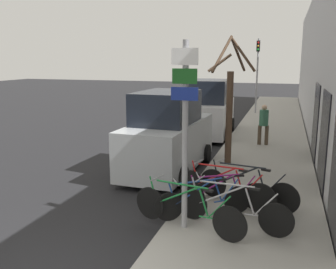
{
  "coord_description": "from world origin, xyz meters",
  "views": [
    {
      "loc": [
        3.23,
        -4.18,
        3.47
      ],
      "look_at": [
        0.6,
        4.15,
        1.69
      ],
      "focal_mm": 40.0,
      "sensor_mm": 36.0,
      "label": 1
    }
  ],
  "objects_px": {
    "parked_car_0": "(168,136)",
    "traffic_light": "(257,66)",
    "bicycle_2": "(204,201)",
    "signpost": "(185,129)",
    "parked_car_1": "(210,111)",
    "bicycle_0": "(187,210)",
    "bicycle_1": "(232,209)",
    "bicycle_4": "(225,189)",
    "bicycle_3": "(223,194)",
    "pedestrian_near": "(264,122)",
    "street_tree": "(230,105)",
    "bicycle_5": "(246,188)"
  },
  "relations": [
    {
      "from": "bicycle_2",
      "to": "pedestrian_near",
      "type": "height_order",
      "value": "pedestrian_near"
    },
    {
      "from": "bicycle_0",
      "to": "bicycle_5",
      "type": "relative_size",
      "value": 1.03
    },
    {
      "from": "signpost",
      "to": "street_tree",
      "type": "height_order",
      "value": "street_tree"
    },
    {
      "from": "bicycle_2",
      "to": "bicycle_4",
      "type": "bearing_deg",
      "value": -55.17
    },
    {
      "from": "bicycle_0",
      "to": "traffic_light",
      "type": "height_order",
      "value": "traffic_light"
    },
    {
      "from": "bicycle_2",
      "to": "parked_car_1",
      "type": "relative_size",
      "value": 0.42
    },
    {
      "from": "bicycle_3",
      "to": "parked_car_0",
      "type": "xyz_separation_m",
      "value": [
        -2.19,
        2.87,
        0.62
      ]
    },
    {
      "from": "bicycle_1",
      "to": "street_tree",
      "type": "bearing_deg",
      "value": 20.21
    },
    {
      "from": "parked_car_0",
      "to": "traffic_light",
      "type": "xyz_separation_m",
      "value": [
        1.64,
        12.82,
        1.9
      ]
    },
    {
      "from": "parked_car_0",
      "to": "parked_car_1",
      "type": "xyz_separation_m",
      "value": [
        0.15,
        5.85,
        0.01
      ]
    },
    {
      "from": "parked_car_1",
      "to": "pedestrian_near",
      "type": "distance_m",
      "value": 3.09
    },
    {
      "from": "bicycle_5",
      "to": "parked_car_0",
      "type": "relative_size",
      "value": 0.52
    },
    {
      "from": "street_tree",
      "to": "bicycle_0",
      "type": "bearing_deg",
      "value": -90.5
    },
    {
      "from": "bicycle_0",
      "to": "bicycle_3",
      "type": "xyz_separation_m",
      "value": [
        0.5,
        1.21,
        -0.05
      ]
    },
    {
      "from": "bicycle_5",
      "to": "pedestrian_near",
      "type": "xyz_separation_m",
      "value": [
        -0.03,
        6.46,
        0.5
      ]
    },
    {
      "from": "parked_car_0",
      "to": "pedestrian_near",
      "type": "height_order",
      "value": "parked_car_0"
    },
    {
      "from": "pedestrian_near",
      "to": "traffic_light",
      "type": "relative_size",
      "value": 0.35
    },
    {
      "from": "bicycle_3",
      "to": "traffic_light",
      "type": "bearing_deg",
      "value": -19.88
    },
    {
      "from": "bicycle_2",
      "to": "parked_car_0",
      "type": "height_order",
      "value": "parked_car_0"
    },
    {
      "from": "bicycle_1",
      "to": "street_tree",
      "type": "xyz_separation_m",
      "value": [
        -0.78,
        4.68,
        1.48
      ]
    },
    {
      "from": "bicycle_3",
      "to": "bicycle_4",
      "type": "bearing_deg",
      "value": -23.59
    },
    {
      "from": "bicycle_1",
      "to": "parked_car_0",
      "type": "relative_size",
      "value": 0.53
    },
    {
      "from": "bicycle_4",
      "to": "parked_car_0",
      "type": "height_order",
      "value": "parked_car_0"
    },
    {
      "from": "bicycle_0",
      "to": "bicycle_2",
      "type": "distance_m",
      "value": 0.71
    },
    {
      "from": "bicycle_0",
      "to": "pedestrian_near",
      "type": "relative_size",
      "value": 1.53
    },
    {
      "from": "street_tree",
      "to": "traffic_light",
      "type": "distance_m",
      "value": 11.91
    },
    {
      "from": "signpost",
      "to": "traffic_light",
      "type": "relative_size",
      "value": 0.81
    },
    {
      "from": "bicycle_4",
      "to": "traffic_light",
      "type": "bearing_deg",
      "value": 18.2
    },
    {
      "from": "bicycle_4",
      "to": "bicycle_5",
      "type": "distance_m",
      "value": 0.51
    },
    {
      "from": "street_tree",
      "to": "bicycle_2",
      "type": "bearing_deg",
      "value": -88.08
    },
    {
      "from": "bicycle_1",
      "to": "street_tree",
      "type": "height_order",
      "value": "street_tree"
    },
    {
      "from": "bicycle_3",
      "to": "parked_car_0",
      "type": "distance_m",
      "value": 3.67
    },
    {
      "from": "bicycle_2",
      "to": "street_tree",
      "type": "distance_m",
      "value": 4.61
    },
    {
      "from": "bicycle_4",
      "to": "bicycle_1",
      "type": "bearing_deg",
      "value": -147.68
    },
    {
      "from": "bicycle_5",
      "to": "street_tree",
      "type": "relative_size",
      "value": 0.58
    },
    {
      "from": "parked_car_1",
      "to": "bicycle_0",
      "type": "bearing_deg",
      "value": -83.74
    },
    {
      "from": "street_tree",
      "to": "bicycle_5",
      "type": "bearing_deg",
      "value": -74.64
    },
    {
      "from": "signpost",
      "to": "bicycle_2",
      "type": "bearing_deg",
      "value": 65.37
    },
    {
      "from": "parked_car_1",
      "to": "street_tree",
      "type": "distance_m",
      "value": 5.22
    },
    {
      "from": "bicycle_2",
      "to": "signpost",
      "type": "bearing_deg",
      "value": 123.58
    },
    {
      "from": "bicycle_0",
      "to": "parked_car_1",
      "type": "distance_m",
      "value": 10.07
    },
    {
      "from": "bicycle_3",
      "to": "pedestrian_near",
      "type": "height_order",
      "value": "pedestrian_near"
    },
    {
      "from": "bicycle_3",
      "to": "traffic_light",
      "type": "xyz_separation_m",
      "value": [
        -0.55,
        15.7,
        2.53
      ]
    },
    {
      "from": "bicycle_1",
      "to": "bicycle_4",
      "type": "height_order",
      "value": "bicycle_4"
    },
    {
      "from": "bicycle_1",
      "to": "bicycle_2",
      "type": "xyz_separation_m",
      "value": [
        -0.63,
        0.33,
        -0.03
      ]
    },
    {
      "from": "parked_car_0",
      "to": "street_tree",
      "type": "bearing_deg",
      "value": 30.83
    },
    {
      "from": "bicycle_5",
      "to": "bicycle_4",
      "type": "bearing_deg",
      "value": 132.93
    },
    {
      "from": "bicycle_4",
      "to": "parked_car_1",
      "type": "distance_m",
      "value": 8.77
    },
    {
      "from": "pedestrian_near",
      "to": "street_tree",
      "type": "height_order",
      "value": "street_tree"
    },
    {
      "from": "bicycle_3",
      "to": "traffic_light",
      "type": "distance_m",
      "value": 15.91
    }
  ]
}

